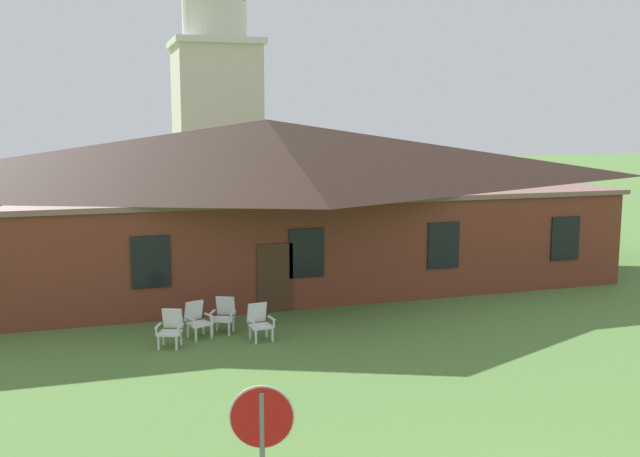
# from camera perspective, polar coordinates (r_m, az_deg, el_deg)

# --- Properties ---
(brick_building) EXTENTS (24.00, 10.40, 5.79)m
(brick_building) POSITION_cam_1_polar(r_m,az_deg,el_deg) (26.54, -4.18, 2.45)
(brick_building) COLOR brown
(brick_building) RESTS_ON ground
(dome_tower) EXTENTS (5.18, 5.18, 16.18)m
(dome_tower) POSITION_cam_1_polar(r_m,az_deg,el_deg) (44.35, -8.21, 10.39)
(dome_tower) COLOR beige
(dome_tower) RESTS_ON ground
(stop_sign) EXTENTS (0.78, 0.26, 2.56)m
(stop_sign) POSITION_cam_1_polar(r_m,az_deg,el_deg) (9.22, -4.59, -16.55)
(stop_sign) COLOR slate
(stop_sign) RESTS_ON ground
(lawn_chair_by_porch) EXTENTS (0.78, 0.83, 0.96)m
(lawn_chair_by_porch) POSITION_cam_1_polar(r_m,az_deg,el_deg) (19.01, -11.70, -7.65)
(lawn_chair_by_porch) COLOR silver
(lawn_chair_by_porch) RESTS_ON ground
(lawn_chair_near_door) EXTENTS (0.77, 0.82, 0.96)m
(lawn_chair_near_door) POSITION_cam_1_polar(r_m,az_deg,el_deg) (19.69, -9.68, -7.03)
(lawn_chair_near_door) COLOR white
(lawn_chair_near_door) RESTS_ON ground
(lawn_chair_left_end) EXTENTS (0.81, 0.85, 0.96)m
(lawn_chair_left_end) POSITION_cam_1_polar(r_m,az_deg,el_deg) (20.04, -7.59, -6.71)
(lawn_chair_left_end) COLOR silver
(lawn_chair_left_end) RESTS_ON ground
(lawn_chair_middle) EXTENTS (0.70, 0.73, 0.96)m
(lawn_chair_middle) POSITION_cam_1_polar(r_m,az_deg,el_deg) (19.27, -4.81, -7.28)
(lawn_chair_middle) COLOR white
(lawn_chair_middle) RESTS_ON ground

